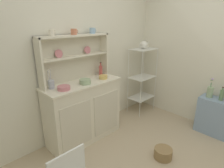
# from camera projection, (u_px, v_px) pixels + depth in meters

# --- Properties ---
(wall_back) EXTENTS (3.84, 0.05, 2.50)m
(wall_back) POSITION_uv_depth(u_px,v_px,m) (78.00, 55.00, 2.80)
(wall_back) COLOR silver
(wall_back) RESTS_ON ground
(hutch_cabinet) EXTENTS (1.15, 0.45, 0.91)m
(hutch_cabinet) POSITION_uv_depth(u_px,v_px,m) (84.00, 111.00, 2.80)
(hutch_cabinet) COLOR silver
(hutch_cabinet) RESTS_ON ground
(hutch_shelf_unit) EXTENTS (1.07, 0.18, 0.65)m
(hutch_shelf_unit) POSITION_uv_depth(u_px,v_px,m) (74.00, 54.00, 2.64)
(hutch_shelf_unit) COLOR beige
(hutch_shelf_unit) RESTS_ON hutch_cabinet
(bakers_rack) EXTENTS (0.49, 0.33, 1.25)m
(bakers_rack) POSITION_uv_depth(u_px,v_px,m) (142.00, 74.00, 3.59)
(bakers_rack) COLOR silver
(bakers_rack) RESTS_ON ground
(side_shelf_blue) EXTENTS (0.28, 0.48, 0.59)m
(side_shelf_blue) POSITION_uv_depth(u_px,v_px,m) (214.00, 116.00, 2.99)
(side_shelf_blue) COLOR #849EBC
(side_shelf_blue) RESTS_ON ground
(floor_basket) EXTENTS (0.24, 0.24, 0.14)m
(floor_basket) POSITION_uv_depth(u_px,v_px,m) (163.00, 153.00, 2.49)
(floor_basket) COLOR #93754C
(floor_basket) RESTS_ON ground
(cup_cream_0) EXTENTS (0.08, 0.07, 0.08)m
(cup_cream_0) POSITION_uv_depth(u_px,v_px,m) (52.00, 33.00, 2.30)
(cup_cream_0) COLOR silver
(cup_cream_0) RESTS_ON hutch_shelf_unit
(cup_terracotta_1) EXTENTS (0.10, 0.08, 0.08)m
(cup_terracotta_1) POSITION_uv_depth(u_px,v_px,m) (74.00, 32.00, 2.51)
(cup_terracotta_1) COLOR #C67556
(cup_terracotta_1) RESTS_ON hutch_shelf_unit
(cup_sky_2) EXTENTS (0.10, 0.08, 0.08)m
(cup_sky_2) POSITION_uv_depth(u_px,v_px,m) (92.00, 31.00, 2.72)
(cup_sky_2) COLOR #8EB2D1
(cup_sky_2) RESTS_ON hutch_shelf_unit
(bowl_mixing_large) EXTENTS (0.16, 0.16, 0.05)m
(bowl_mixing_large) POSITION_uv_depth(u_px,v_px,m) (64.00, 88.00, 2.37)
(bowl_mixing_large) COLOR #D17A84
(bowl_mixing_large) RESTS_ON hutch_cabinet
(bowl_floral_medium) EXTENTS (0.16, 0.16, 0.06)m
(bowl_floral_medium) POSITION_uv_depth(u_px,v_px,m) (85.00, 82.00, 2.59)
(bowl_floral_medium) COLOR #9EB78E
(bowl_floral_medium) RESTS_ON hutch_cabinet
(bowl_cream_small) EXTENTS (0.13, 0.13, 0.05)m
(bowl_cream_small) POSITION_uv_depth(u_px,v_px,m) (103.00, 77.00, 2.82)
(bowl_cream_small) COLOR #DBB760
(bowl_cream_small) RESTS_ON hutch_cabinet
(jam_bottle) EXTENTS (0.05, 0.05, 0.22)m
(jam_bottle) POSITION_uv_depth(u_px,v_px,m) (101.00, 70.00, 2.96)
(jam_bottle) COLOR #B74C47
(jam_bottle) RESTS_ON hutch_cabinet
(utensil_jar) EXTENTS (0.08, 0.08, 0.25)m
(utensil_jar) POSITION_uv_depth(u_px,v_px,m) (51.00, 84.00, 2.41)
(utensil_jar) COLOR #B2B7C6
(utensil_jar) RESTS_ON hutch_cabinet
(porcelain_teapot) EXTENTS (0.23, 0.14, 0.16)m
(porcelain_teapot) POSITION_uv_depth(u_px,v_px,m) (144.00, 45.00, 3.40)
(porcelain_teapot) COLOR white
(porcelain_teapot) RESTS_ON bakers_rack
(flower_vase) EXTENTS (0.09, 0.09, 0.32)m
(flower_vase) POSITION_uv_depth(u_px,v_px,m) (210.00, 91.00, 2.94)
(flower_vase) COLOR #9EB78E
(flower_vase) RESTS_ON side_shelf_blue
(oil_bottle) EXTENTS (0.06, 0.06, 0.21)m
(oil_bottle) POSITION_uv_depth(u_px,v_px,m) (222.00, 95.00, 2.83)
(oil_bottle) COLOR #6B8C60
(oil_bottle) RESTS_ON side_shelf_blue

